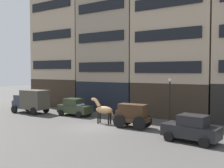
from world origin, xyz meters
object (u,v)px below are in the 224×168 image
sedan_dark (191,128)px  streetlamp_curbside (170,94)px  delivery_truck_near (31,101)px  cargo_wagon (132,114)px  sedan_light (75,107)px  fire_hydrant_curbside (64,108)px  draft_horse (103,110)px

sedan_dark → streetlamp_curbside: (-3.35, 4.74, 1.76)m
delivery_truck_near → cargo_wagon: bearing=-1.8°
delivery_truck_near → streetlamp_curbside: streetlamp_curbside is taller
sedan_light → fire_hydrant_curbside: sedan_light is taller
sedan_dark → streetlamp_curbside: bearing=125.3°
delivery_truck_near → fire_hydrant_curbside: 3.82m
cargo_wagon → fire_hydrant_curbside: cargo_wagon is taller
sedan_light → streetlamp_curbside: streetlamp_curbside is taller
draft_horse → fire_hydrant_curbside: 8.64m
draft_horse → sedan_dark: (8.44, -1.75, -0.36)m
draft_horse → streetlamp_curbside: streetlamp_curbside is taller
cargo_wagon → draft_horse: size_ratio=1.28×
cargo_wagon → delivery_truck_near: bearing=178.2°
streetlamp_curbside → delivery_truck_near: bearing=-170.5°
draft_horse → sedan_dark: draft_horse is taller
sedan_light → sedan_dark: bearing=-14.8°
sedan_light → fire_hydrant_curbside: (-2.95, 1.47, -0.49)m
cargo_wagon → fire_hydrant_curbside: bearing=163.4°
cargo_wagon → sedan_dark: size_ratio=0.78×
streetlamp_curbside → fire_hydrant_curbside: (-13.04, 0.28, -2.24)m
sedan_dark → draft_horse: bearing=168.3°
draft_horse → cargo_wagon: bearing=0.1°
cargo_wagon → delivery_truck_near: (-13.24, 0.41, 0.28)m
sedan_light → streetlamp_curbside: 10.31m
streetlamp_curbside → fire_hydrant_curbside: 13.24m
cargo_wagon → fire_hydrant_curbside: (-10.90, 3.26, -0.72)m
delivery_truck_near → sedan_light: size_ratio=1.19×
sedan_light → streetlamp_curbside: (10.09, 1.20, 1.76)m
fire_hydrant_curbside → streetlamp_curbside: bearing=-1.2°
draft_horse → delivery_truck_near: delivery_truck_near is taller
cargo_wagon → delivery_truck_near: delivery_truck_near is taller
sedan_dark → streetlamp_curbside: 6.06m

